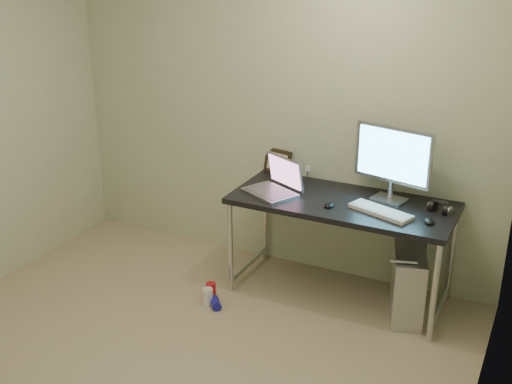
# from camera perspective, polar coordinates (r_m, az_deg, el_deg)

# --- Properties ---
(floor) EXTENTS (3.50, 3.50, 0.00)m
(floor) POSITION_cam_1_polar(r_m,az_deg,el_deg) (4.04, -9.11, -15.99)
(floor) COLOR tan
(floor) RESTS_ON ground
(wall_back) EXTENTS (3.50, 0.02, 2.50)m
(wall_back) POSITION_cam_1_polar(r_m,az_deg,el_deg) (4.88, 1.88, 7.36)
(wall_back) COLOR beige
(wall_back) RESTS_ON ground
(wall_right) EXTENTS (0.02, 3.50, 2.50)m
(wall_right) POSITION_cam_1_polar(r_m,az_deg,el_deg) (2.83, 19.75, -4.73)
(wall_right) COLOR beige
(wall_right) RESTS_ON ground
(desk) EXTENTS (1.55, 0.68, 0.75)m
(desk) POSITION_cam_1_polar(r_m,az_deg,el_deg) (4.54, 7.64, -1.69)
(desk) COLOR black
(desk) RESTS_ON ground
(tower_computer) EXTENTS (0.33, 0.51, 0.52)m
(tower_computer) POSITION_cam_1_polar(r_m,az_deg,el_deg) (4.56, 13.32, -7.95)
(tower_computer) COLOR silver
(tower_computer) RESTS_ON ground
(cable_a) EXTENTS (0.01, 0.16, 0.69)m
(cable_a) POSITION_cam_1_polar(r_m,az_deg,el_deg) (4.80, 13.87, -4.36)
(cable_a) COLOR black
(cable_a) RESTS_ON ground
(cable_b) EXTENTS (0.02, 0.11, 0.71)m
(cable_b) POSITION_cam_1_polar(r_m,az_deg,el_deg) (4.77, 14.85, -4.86)
(cable_b) COLOR black
(cable_b) RESTS_ON ground
(can_red) EXTENTS (0.08, 0.08, 0.13)m
(can_red) POSITION_cam_1_polar(r_m,az_deg,el_deg) (4.72, -4.02, -8.79)
(can_red) COLOR red
(can_red) RESTS_ON ground
(can_white) EXTENTS (0.09, 0.09, 0.13)m
(can_white) POSITION_cam_1_polar(r_m,az_deg,el_deg) (4.65, -4.29, -9.28)
(can_white) COLOR white
(can_white) RESTS_ON ground
(can_blue) EXTENTS (0.13, 0.14, 0.07)m
(can_blue) POSITION_cam_1_polar(r_m,az_deg,el_deg) (4.64, -3.63, -9.83)
(can_blue) COLOR #1B1BA9
(can_blue) RESTS_ON ground
(laptop) EXTENTS (0.46, 0.43, 0.25)m
(laptop) POSITION_cam_1_polar(r_m,az_deg,el_deg) (4.60, 1.76, 0.67)
(laptop) COLOR #AAABB1
(laptop) RESTS_ON desk
(monitor) EXTENTS (0.56, 0.21, 0.53)m
(monitor) POSITION_cam_1_polar(r_m,az_deg,el_deg) (4.46, 12.06, 2.98)
(monitor) COLOR #AAABB1
(monitor) RESTS_ON desk
(keyboard) EXTENTS (0.46, 0.28, 0.03)m
(keyboard) POSITION_cam_1_polar(r_m,az_deg,el_deg) (4.33, 11.02, -1.71)
(keyboard) COLOR silver
(keyboard) RESTS_ON desk
(mouse_right) EXTENTS (0.09, 0.12, 0.04)m
(mouse_right) POSITION_cam_1_polar(r_m,az_deg,el_deg) (4.26, 15.14, -2.43)
(mouse_right) COLOR black
(mouse_right) RESTS_ON desk
(mouse_left) EXTENTS (0.07, 0.10, 0.03)m
(mouse_left) POSITION_cam_1_polar(r_m,az_deg,el_deg) (4.39, 6.55, -1.06)
(mouse_left) COLOR black
(mouse_left) RESTS_ON desk
(headphones) EXTENTS (0.16, 0.09, 0.10)m
(headphones) POSITION_cam_1_polar(r_m,az_deg,el_deg) (4.45, 16.03, -1.39)
(headphones) COLOR black
(headphones) RESTS_ON desk
(picture_frame) EXTENTS (0.25, 0.12, 0.19)m
(picture_frame) POSITION_cam_1_polar(r_m,az_deg,el_deg) (4.97, 1.94, 2.73)
(picture_frame) COLOR black
(picture_frame) RESTS_ON desk
(webcam) EXTENTS (0.05, 0.04, 0.12)m
(webcam) POSITION_cam_1_polar(r_m,az_deg,el_deg) (4.83, 4.62, 1.99)
(webcam) COLOR silver
(webcam) RESTS_ON desk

